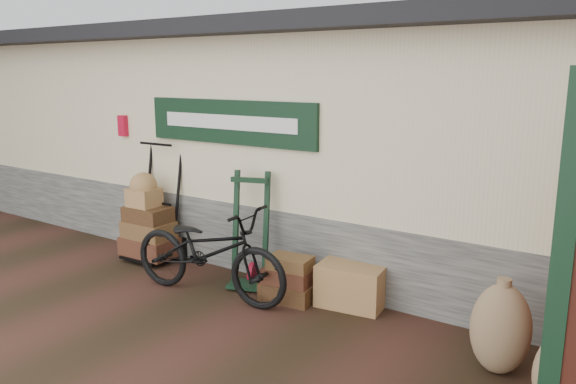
% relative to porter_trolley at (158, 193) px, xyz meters
% --- Properties ---
extents(ground, '(80.00, 80.00, 0.00)m').
position_rel_porter_trolley_xyz_m(ground, '(1.49, -0.82, -0.92)').
color(ground, black).
rests_on(ground, ground).
extents(station_building, '(14.40, 4.10, 3.20)m').
position_rel_porter_trolley_xyz_m(station_building, '(1.48, 1.91, 0.70)').
color(station_building, '#4C4C47').
rests_on(station_building, ground).
extents(porter_trolley, '(0.93, 0.71, 1.83)m').
position_rel_porter_trolley_xyz_m(porter_trolley, '(0.00, 0.00, 0.00)').
color(porter_trolley, black).
rests_on(porter_trolley, ground).
extents(green_barrow, '(0.62, 0.57, 1.40)m').
position_rel_porter_trolley_xyz_m(green_barrow, '(1.70, -0.13, -0.22)').
color(green_barrow, black).
rests_on(green_barrow, ground).
extents(suitcase_stack, '(0.65, 0.45, 0.54)m').
position_rel_porter_trolley_xyz_m(suitcase_stack, '(2.36, -0.27, -0.65)').
color(suitcase_stack, '#3D2313').
rests_on(suitcase_stack, ground).
extents(wicker_hamper, '(0.78, 0.57, 0.47)m').
position_rel_porter_trolley_xyz_m(wicker_hamper, '(3.03, 0.01, -0.68)').
color(wicker_hamper, olive).
rests_on(wicker_hamper, ground).
extents(bicycle, '(0.90, 2.15, 1.22)m').
position_rel_porter_trolley_xyz_m(bicycle, '(1.54, -0.69, -0.31)').
color(bicycle, black).
rests_on(bicycle, ground).
extents(burlap_sack_left, '(0.60, 0.54, 0.81)m').
position_rel_porter_trolley_xyz_m(burlap_sack_left, '(4.76, -0.55, -0.51)').
color(burlap_sack_left, '#876748').
rests_on(burlap_sack_left, ground).
extents(burlap_sack_right, '(0.48, 0.42, 0.72)m').
position_rel_porter_trolley_xyz_m(burlap_sack_right, '(5.34, -1.03, -0.56)').
color(burlap_sack_right, '#876748').
rests_on(burlap_sack_right, ground).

